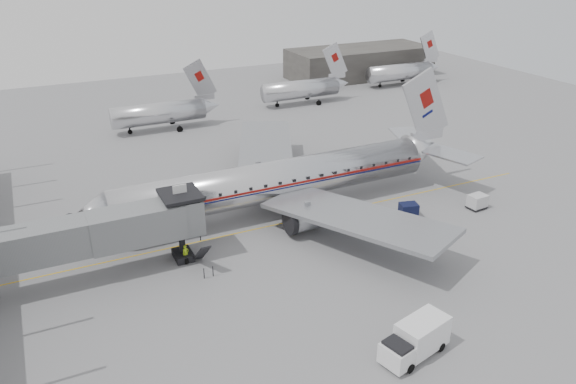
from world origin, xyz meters
name	(u,v)px	position (x,y,z in m)	size (l,w,h in m)	color
ground	(292,254)	(0.00, 0.00, 0.00)	(160.00, 160.00, 0.00)	slate
hangar	(360,62)	(45.00, 60.00, 3.00)	(30.00, 12.00, 6.00)	#383533
apron_line	(293,221)	(3.00, 6.00, 0.01)	(0.15, 60.00, 0.01)	gold
jet_bridge	(93,235)	(-16.66, 3.67, 4.18)	(21.00, 6.20, 7.10)	slate
distant_aircraft_near	(160,112)	(-1.79, 42.00, 2.73)	(16.39, 3.20, 10.26)	silver
distant_aircraft_mid	(302,89)	(24.21, 46.00, 2.73)	(16.39, 3.20, 10.26)	silver
distant_aircraft_far	(401,71)	(48.21, 50.00, 2.73)	(16.39, 3.20, 10.26)	silver
airliner	(283,180)	(3.31, 9.01, 3.44)	(43.21, 40.06, 13.67)	silver
service_van	(416,339)	(1.68, -16.02, 1.34)	(5.74, 3.32, 2.54)	white
baggage_cart_navy	(409,210)	(14.31, 1.66, 0.79)	(2.20, 1.87, 1.49)	black
baggage_cart_white	(477,201)	(22.22, 0.10, 0.83)	(2.13, 1.70, 1.57)	#BCBBBD
ramp_worker	(186,254)	(-9.19, 3.00, 0.81)	(0.59, 0.39, 1.62)	#B4E51A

